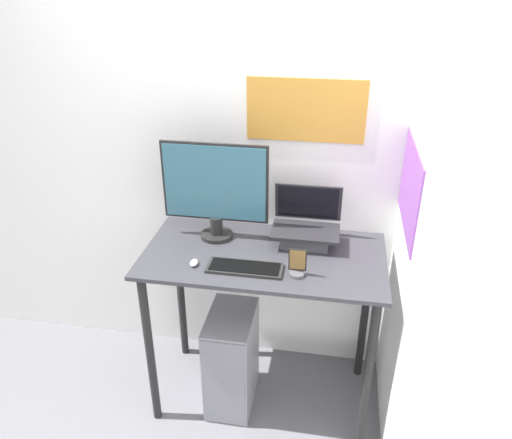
# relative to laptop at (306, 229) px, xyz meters

# --- Properties ---
(ground_plane) EXTENTS (12.00, 12.00, 0.00)m
(ground_plane) POSITION_rel_laptop_xyz_m (-0.18, -0.44, -0.98)
(ground_plane) COLOR slate
(wall_back) EXTENTS (6.00, 0.06, 2.60)m
(wall_back) POSITION_rel_laptop_xyz_m (-0.18, 0.25, 0.32)
(wall_back) COLOR white
(wall_back) RESTS_ON ground_plane
(wall_side_right) EXTENTS (0.06, 6.00, 2.60)m
(wall_side_right) POSITION_rel_laptop_xyz_m (0.48, -0.44, 0.32)
(wall_side_right) COLOR white
(wall_side_right) RESTS_ON ground_plane
(desk) EXTENTS (1.15, 0.60, 0.91)m
(desk) POSITION_rel_laptop_xyz_m (-0.18, -0.14, -0.23)
(desk) COLOR #333338
(desk) RESTS_ON ground_plane
(laptop) EXTENTS (0.33, 0.24, 0.28)m
(laptop) POSITION_rel_laptop_xyz_m (0.00, 0.00, 0.00)
(laptop) COLOR #4C4C51
(laptop) RESTS_ON desk
(monitor) EXTENTS (0.52, 0.16, 0.49)m
(monitor) POSITION_rel_laptop_xyz_m (-0.45, -0.01, 0.18)
(monitor) COLOR black
(monitor) RESTS_ON desk
(keyboard) EXTENTS (0.34, 0.13, 0.02)m
(keyboard) POSITION_rel_laptop_xyz_m (-0.25, -0.29, -0.07)
(keyboard) COLOR black
(keyboard) RESTS_ON desk
(mouse) EXTENTS (0.03, 0.06, 0.03)m
(mouse) POSITION_rel_laptop_xyz_m (-0.48, -0.29, -0.06)
(mouse) COLOR white
(mouse) RESTS_ON desk
(cell_phone) EXTENTS (0.08, 0.07, 0.13)m
(cell_phone) POSITION_rel_laptop_xyz_m (-0.01, -0.29, -0.03)
(cell_phone) COLOR #4C4C51
(cell_phone) RESTS_ON desk
(computer_tower) EXTENTS (0.23, 0.37, 0.56)m
(computer_tower) POSITION_rel_laptop_xyz_m (-0.34, -0.20, -0.70)
(computer_tower) COLOR gray
(computer_tower) RESTS_ON ground_plane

